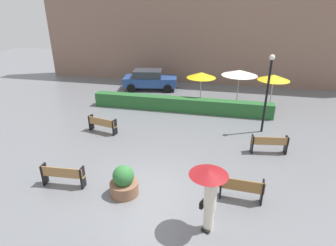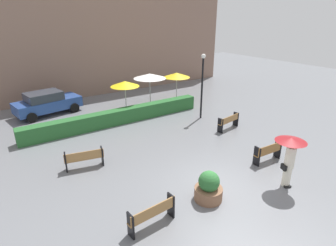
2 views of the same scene
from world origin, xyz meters
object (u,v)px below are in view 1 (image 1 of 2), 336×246
bench_far_right (269,143)px  patio_umbrella_yellow (201,75)px  planter_pot (124,182)px  patio_umbrella_white (240,73)px  parked_car (150,79)px  bench_near_left (63,175)px  pedestrian_with_umbrella (209,190)px  lamp_post (268,87)px  patio_umbrella_yellow_far (274,78)px  bench_far_left (102,124)px  bench_near_right (241,188)px

bench_far_right → patio_umbrella_yellow: (-3.87, 5.77, 1.61)m
planter_pot → patio_umbrella_yellow: (1.60, 10.10, 1.64)m
patio_umbrella_white → parked_car: (-6.84, 2.15, -1.38)m
patio_umbrella_yellow → planter_pot: bearing=-99.0°
bench_near_left → parked_car: bearing=91.7°
pedestrian_with_umbrella → patio_umbrella_yellow: patio_umbrella_yellow is taller
planter_pot → lamp_post: 8.85m
planter_pot → patio_umbrella_yellow_far: patio_umbrella_yellow_far is taller
pedestrian_with_umbrella → patio_umbrella_yellow_far: 12.03m
planter_pot → parked_car: parked_car is taller
bench_far_left → patio_umbrella_yellow_far: (9.19, 5.85, 1.60)m
planter_pot → parked_car: 13.46m
bench_far_left → bench_near_left: (0.61, -4.79, 0.01)m
bench_near_right → lamp_post: bearing=78.8°
bench_near_left → lamp_post: 10.53m
lamp_post → bench_near_left: bearing=-138.9°
pedestrian_with_umbrella → patio_umbrella_yellow: (-1.51, 11.14, 0.67)m
patio_umbrella_yellow → parked_car: 5.53m
bench_near_right → planter_pot: bearing=-172.4°
bench_far_left → bench_far_right: size_ratio=1.01×
bench_far_left → parked_car: size_ratio=0.38×
bench_far_right → patio_umbrella_yellow: size_ratio=0.73×
bench_near_right → planter_pot: size_ratio=1.34×
pedestrian_with_umbrella → parked_car: (-5.92, 14.20, -0.64)m
bench_far_left → bench_near_left: bearing=-82.7°
bench_near_right → planter_pot: 4.19m
lamp_post → patio_umbrella_yellow_far: (0.79, 3.84, -0.43)m
bench_near_left → lamp_post: (7.79, 6.79, 2.02)m
bench_near_right → parked_car: (-6.96, 12.60, 0.29)m
lamp_post → bench_near_right: bearing=-101.2°
bench_near_left → patio_umbrella_white: patio_umbrella_white is taller
parked_car → lamp_post: bearing=-38.1°
parked_car → patio_umbrella_yellow_far: bearing=-16.1°
bench_far_right → pedestrian_with_umbrella: size_ratio=0.80×
bench_far_right → parked_car: bearing=133.2°
patio_umbrella_yellow_far → patio_umbrella_yellow: bearing=-174.0°
pedestrian_with_umbrella → parked_car: size_ratio=0.47×
lamp_post → patio_umbrella_yellow: (-3.76, 3.36, -0.40)m
bench_far_left → planter_pot: (3.04, -4.73, -0.01)m
bench_far_left → planter_pot: size_ratio=1.47×
bench_far_right → pedestrian_with_umbrella: pedestrian_with_umbrella is taller
bench_near_left → bench_far_right: bench_far_right is taller
patio_umbrella_yellow → patio_umbrella_white: size_ratio=0.97×
patio_umbrella_white → patio_umbrella_yellow_far: patio_umbrella_white is taller
bench_near_left → patio_umbrella_yellow_far: bearing=51.1°
bench_near_left → patio_umbrella_white: size_ratio=0.71×
lamp_post → patio_umbrella_yellow: 5.06m
bench_near_right → bench_near_left: (-6.57, -0.61, -0.02)m
lamp_post → patio_umbrella_yellow_far: 3.95m
bench_far_right → parked_car: parked_car is taller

